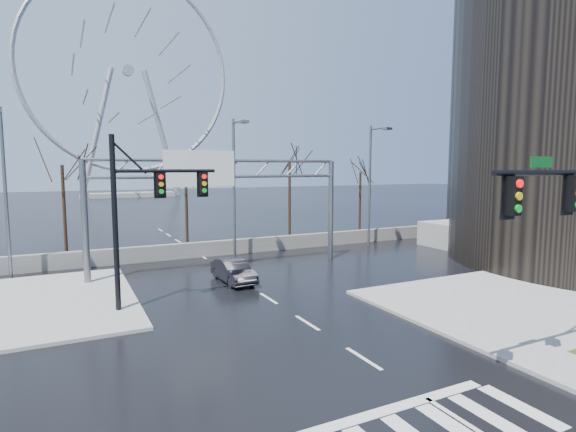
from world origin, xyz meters
TOP-DOWN VIEW (x-y plane):
  - ground at (0.00, 0.00)m, footprint 260.00×260.00m
  - sidewalk_right_ext at (10.00, 2.00)m, footprint 12.00×10.00m
  - sidewalk_far at (-11.00, 12.00)m, footprint 10.00×12.00m
  - barrier_wall at (0.00, 20.00)m, footprint 52.00×0.50m
  - signal_mast_far at (-5.87, 8.96)m, footprint 4.72×0.41m
  - sign_gantry at (-0.38, 14.96)m, footprint 16.36×0.40m
  - streetlight_left at (-12.00, 18.16)m, footprint 0.50×2.55m
  - streetlight_mid at (2.00, 18.16)m, footprint 0.50×2.55m
  - streetlight_right at (14.00, 18.16)m, footprint 0.50×2.55m
  - tree_left at (-9.00, 23.50)m, footprint 3.75×3.75m
  - tree_center at (0.00, 24.50)m, footprint 3.25×3.25m
  - tree_right at (9.00, 23.50)m, footprint 3.90×3.90m
  - tree_far_right at (17.00, 24.00)m, footprint 3.40×3.40m
  - ferris_wheel at (5.00, 95.00)m, footprint 45.00×6.00m
  - car at (-0.46, 11.90)m, footprint 1.59×4.08m

SIDE VIEW (x-z plane):
  - ground at x=0.00m, z-range 0.00..0.00m
  - sidewalk_right_ext at x=10.00m, z-range 0.00..0.15m
  - sidewalk_far at x=-11.00m, z-range 0.00..0.15m
  - barrier_wall at x=0.00m, z-range 0.00..1.10m
  - car at x=-0.46m, z-range 0.00..1.32m
  - signal_mast_far at x=-5.87m, z-range 0.83..8.83m
  - tree_center at x=0.00m, z-range 1.92..8.42m
  - sign_gantry at x=-0.38m, z-range 1.38..8.98m
  - tree_far_right at x=17.00m, z-range 2.01..8.81m
  - streetlight_left at x=-12.00m, z-range 0.89..10.89m
  - streetlight_mid at x=2.00m, z-range 0.89..10.89m
  - streetlight_right at x=14.00m, z-range 0.89..10.89m
  - tree_left at x=-9.00m, z-range 2.23..9.73m
  - tree_right at x=9.00m, z-range 2.32..10.12m
  - ferris_wheel at x=5.00m, z-range 0.68..51.59m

